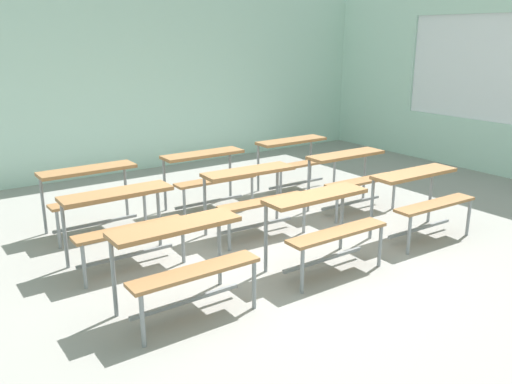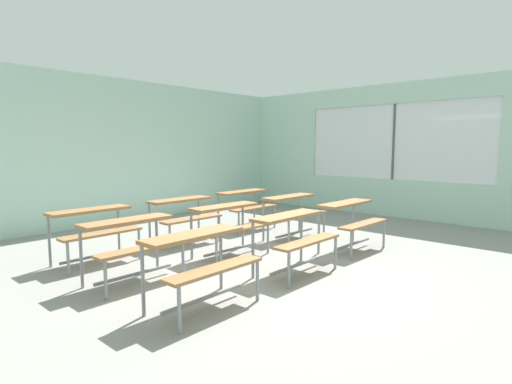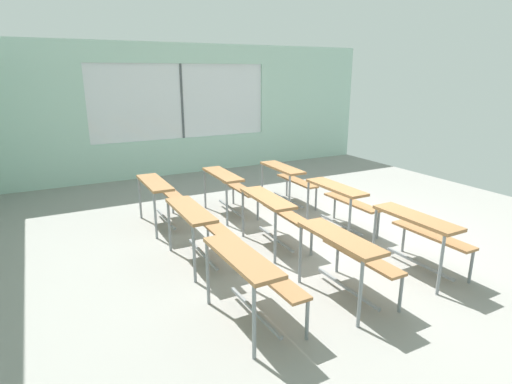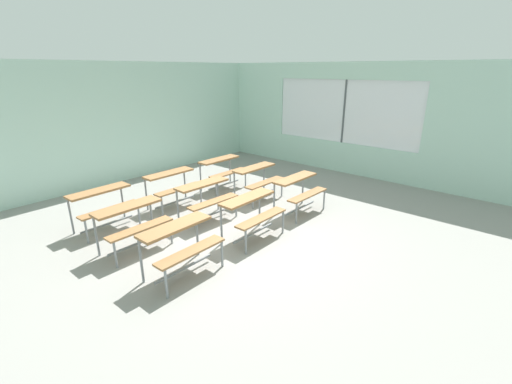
{
  "view_description": "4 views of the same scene",
  "coord_description": "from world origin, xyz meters",
  "px_view_note": "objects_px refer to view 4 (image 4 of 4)",
  "views": [
    {
      "loc": [
        -3.12,
        -3.93,
        2.23
      ],
      "look_at": [
        0.17,
        0.8,
        0.51
      ],
      "focal_mm": 37.18,
      "sensor_mm": 36.0,
      "label": 1
    },
    {
      "loc": [
        -3.8,
        -3.3,
        1.6
      ],
      "look_at": [
        1.09,
        1.15,
        0.84
      ],
      "focal_mm": 28.0,
      "sensor_mm": 36.0,
      "label": 2
    },
    {
      "loc": [
        -4.49,
        3.61,
        2.37
      ],
      "look_at": [
        0.75,
        0.81,
        0.64
      ],
      "focal_mm": 29.02,
      "sensor_mm": 36.0,
      "label": 3
    },
    {
      "loc": [
        -3.93,
        -3.94,
        2.81
      ],
      "look_at": [
        0.82,
        0.13,
        0.57
      ],
      "focal_mm": 24.12,
      "sensor_mm": 36.0,
      "label": 4
    }
  ],
  "objects_px": {
    "desk_bench_r0c2": "(299,187)",
    "desk_bench_r2c0": "(103,200)",
    "desk_bench_r1c2": "(258,175)",
    "desk_bench_r2c2": "(222,166)",
    "desk_bench_r0c1": "(252,208)",
    "desk_bench_r1c1": "(206,193)",
    "desk_bench_r2c1": "(172,181)",
    "desk_bench_r1c0": "(132,218)",
    "desk_bench_r0c0": "(181,239)"
  },
  "relations": [
    {
      "from": "desk_bench_r1c2",
      "to": "desk_bench_r2c2",
      "type": "bearing_deg",
      "value": 90.93
    },
    {
      "from": "desk_bench_r0c0",
      "to": "desk_bench_r0c2",
      "type": "xyz_separation_m",
      "value": [
        2.99,
        0.01,
        0.0
      ]
    },
    {
      "from": "desk_bench_r1c1",
      "to": "desk_bench_r0c0",
      "type": "bearing_deg",
      "value": -140.08
    },
    {
      "from": "desk_bench_r0c0",
      "to": "desk_bench_r1c2",
      "type": "distance_m",
      "value": 3.25
    },
    {
      "from": "desk_bench_r1c0",
      "to": "desk_bench_r0c1",
      "type": "bearing_deg",
      "value": -37.77
    },
    {
      "from": "desk_bench_r1c2",
      "to": "desk_bench_r1c1",
      "type": "bearing_deg",
      "value": -179.06
    },
    {
      "from": "desk_bench_r1c2",
      "to": "desk_bench_r2c2",
      "type": "distance_m",
      "value": 1.15
    },
    {
      "from": "desk_bench_r0c2",
      "to": "desk_bench_r1c1",
      "type": "xyz_separation_m",
      "value": [
        -1.49,
        1.15,
        0.0
      ]
    },
    {
      "from": "desk_bench_r0c1",
      "to": "desk_bench_r1c0",
      "type": "distance_m",
      "value": 1.97
    },
    {
      "from": "desk_bench_r1c0",
      "to": "desk_bench_r0c2",
      "type": "bearing_deg",
      "value": -21.33
    },
    {
      "from": "desk_bench_r0c1",
      "to": "desk_bench_r2c1",
      "type": "distance_m",
      "value": 2.27
    },
    {
      "from": "desk_bench_r0c0",
      "to": "desk_bench_r2c1",
      "type": "relative_size",
      "value": 1.0
    },
    {
      "from": "desk_bench_r0c0",
      "to": "desk_bench_r2c0",
      "type": "distance_m",
      "value": 2.29
    },
    {
      "from": "desk_bench_r2c2",
      "to": "desk_bench_r0c1",
      "type": "bearing_deg",
      "value": -123.23
    },
    {
      "from": "desk_bench_r0c1",
      "to": "desk_bench_r2c2",
      "type": "bearing_deg",
      "value": 56.23
    },
    {
      "from": "desk_bench_r1c1",
      "to": "desk_bench_r2c1",
      "type": "distance_m",
      "value": 1.09
    },
    {
      "from": "desk_bench_r2c1",
      "to": "desk_bench_r2c2",
      "type": "bearing_deg",
      "value": 2.19
    },
    {
      "from": "desk_bench_r0c1",
      "to": "desk_bench_r2c1",
      "type": "bearing_deg",
      "value": 89.39
    },
    {
      "from": "desk_bench_r0c0",
      "to": "desk_bench_r1c0",
      "type": "height_order",
      "value": "same"
    },
    {
      "from": "desk_bench_r1c2",
      "to": "desk_bench_r1c0",
      "type": "bearing_deg",
      "value": -179.31
    },
    {
      "from": "desk_bench_r1c0",
      "to": "desk_bench_r2c2",
      "type": "distance_m",
      "value": 3.29
    },
    {
      "from": "desk_bench_r0c1",
      "to": "desk_bench_r0c0",
      "type": "bearing_deg",
      "value": 179.26
    },
    {
      "from": "desk_bench_r1c0",
      "to": "desk_bench_r2c1",
      "type": "xyz_separation_m",
      "value": [
        1.58,
        1.07,
        0.0
      ]
    },
    {
      "from": "desk_bench_r0c0",
      "to": "desk_bench_r1c0",
      "type": "relative_size",
      "value": 1.0
    },
    {
      "from": "desk_bench_r2c0",
      "to": "desk_bench_r2c1",
      "type": "bearing_deg",
      "value": -2.19
    },
    {
      "from": "desk_bench_r0c1",
      "to": "desk_bench_r2c2",
      "type": "height_order",
      "value": "same"
    },
    {
      "from": "desk_bench_r1c1",
      "to": "desk_bench_r0c1",
      "type": "bearing_deg",
      "value": -87.65
    },
    {
      "from": "desk_bench_r1c1",
      "to": "desk_bench_r2c0",
      "type": "distance_m",
      "value": 1.87
    },
    {
      "from": "desk_bench_r0c1",
      "to": "desk_bench_r2c0",
      "type": "bearing_deg",
      "value": 122.76
    },
    {
      "from": "desk_bench_r2c1",
      "to": "desk_bench_r0c1",
      "type": "bearing_deg",
      "value": -89.96
    },
    {
      "from": "desk_bench_r1c1",
      "to": "desk_bench_r2c2",
      "type": "distance_m",
      "value": 1.91
    },
    {
      "from": "desk_bench_r1c0",
      "to": "desk_bench_r2c2",
      "type": "height_order",
      "value": "same"
    },
    {
      "from": "desk_bench_r0c1",
      "to": "desk_bench_r1c2",
      "type": "distance_m",
      "value": 1.92
    },
    {
      "from": "desk_bench_r2c1",
      "to": "desk_bench_r2c2",
      "type": "xyz_separation_m",
      "value": [
        1.52,
        0.04,
        0.0
      ]
    },
    {
      "from": "desk_bench_r0c2",
      "to": "desk_bench_r2c1",
      "type": "xyz_separation_m",
      "value": [
        -1.47,
        2.24,
        0.0
      ]
    },
    {
      "from": "desk_bench_r0c1",
      "to": "desk_bench_r2c0",
      "type": "xyz_separation_m",
      "value": [
        -1.49,
        2.3,
        0.0
      ]
    },
    {
      "from": "desk_bench_r1c1",
      "to": "desk_bench_r2c1",
      "type": "height_order",
      "value": "same"
    },
    {
      "from": "desk_bench_r1c1",
      "to": "desk_bench_r2c0",
      "type": "bearing_deg",
      "value": 145.23
    },
    {
      "from": "desk_bench_r1c1",
      "to": "desk_bench_r2c2",
      "type": "height_order",
      "value": "same"
    },
    {
      "from": "desk_bench_r0c2",
      "to": "desk_bench_r1c1",
      "type": "relative_size",
      "value": 0.99
    },
    {
      "from": "desk_bench_r0c1",
      "to": "desk_bench_r0c2",
      "type": "relative_size",
      "value": 0.99
    },
    {
      "from": "desk_bench_r0c0",
      "to": "desk_bench_r2c2",
      "type": "relative_size",
      "value": 1.0
    },
    {
      "from": "desk_bench_r1c0",
      "to": "desk_bench_r1c1",
      "type": "bearing_deg",
      "value": -1.06
    },
    {
      "from": "desk_bench_r0c2",
      "to": "desk_bench_r2c0",
      "type": "xyz_separation_m",
      "value": [
        -2.97,
        2.28,
        0.0
      ]
    },
    {
      "from": "desk_bench_r0c2",
      "to": "desk_bench_r1c1",
      "type": "height_order",
      "value": "same"
    },
    {
      "from": "desk_bench_r2c0",
      "to": "desk_bench_r2c2",
      "type": "height_order",
      "value": "same"
    },
    {
      "from": "desk_bench_r1c2",
      "to": "desk_bench_r2c2",
      "type": "xyz_separation_m",
      "value": [
        0.01,
        1.15,
        0.0
      ]
    },
    {
      "from": "desk_bench_r0c1",
      "to": "desk_bench_r0c2",
      "type": "xyz_separation_m",
      "value": [
        1.49,
        0.02,
        0.0
      ]
    },
    {
      "from": "desk_bench_r1c0",
      "to": "desk_bench_r2c0",
      "type": "distance_m",
      "value": 1.11
    },
    {
      "from": "desk_bench_r2c1",
      "to": "desk_bench_r2c2",
      "type": "distance_m",
      "value": 1.52
    }
  ]
}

